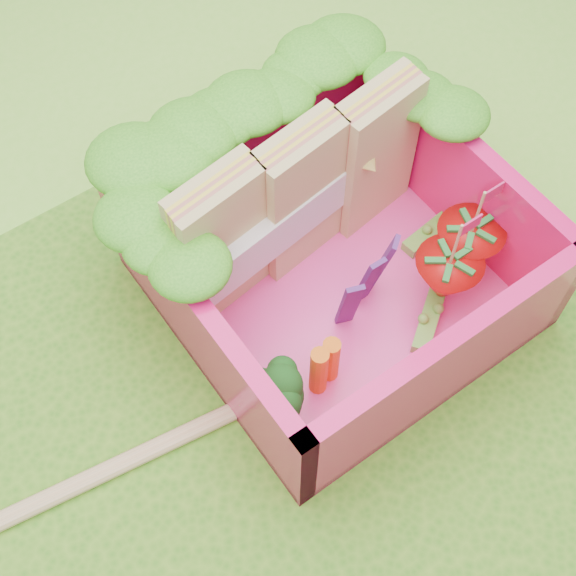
% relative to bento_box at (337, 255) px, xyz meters
% --- Properties ---
extents(ground, '(14.00, 14.00, 0.00)m').
position_rel_bento_box_xyz_m(ground, '(-0.47, -0.23, -0.31)').
color(ground, '#84DC3E').
rests_on(ground, ground).
extents(placemat, '(2.60, 2.60, 0.03)m').
position_rel_bento_box_xyz_m(placemat, '(-0.47, -0.23, -0.29)').
color(placemat, '#468C1F').
rests_on(placemat, ground).
extents(bento_floor, '(1.30, 1.30, 0.05)m').
position_rel_bento_box_xyz_m(bento_floor, '(0.00, 0.00, -0.25)').
color(bento_floor, '#FE40A2').
rests_on(bento_floor, placemat).
extents(bento_box, '(1.30, 1.30, 0.55)m').
position_rel_bento_box_xyz_m(bento_box, '(0.00, 0.00, 0.00)').
color(bento_box, '#EE1465').
rests_on(bento_box, placemat).
extents(lettuce_ruffle, '(1.43, 0.76, 0.11)m').
position_rel_bento_box_xyz_m(lettuce_ruffle, '(-0.00, 0.47, 0.33)').
color(lettuce_ruffle, '#2A8618').
rests_on(lettuce_ruffle, bento_box).
extents(sandwich_stack, '(1.23, 0.33, 0.67)m').
position_rel_bento_box_xyz_m(sandwich_stack, '(0.00, 0.25, 0.11)').
color(sandwich_stack, tan).
rests_on(sandwich_stack, bento_floor).
extents(broccoli, '(0.34, 0.34, 0.25)m').
position_rel_bento_box_xyz_m(broccoli, '(-0.51, -0.34, -0.05)').
color(broccoli, '#68A24E').
rests_on(broccoli, bento_floor).
extents(carrot_sticks, '(0.14, 0.09, 0.27)m').
position_rel_bento_box_xyz_m(carrot_sticks, '(-0.30, -0.32, -0.09)').
color(carrot_sticks, orange).
rests_on(carrot_sticks, bento_floor).
extents(purple_wedges, '(0.28, 0.12, 0.38)m').
position_rel_bento_box_xyz_m(purple_wedges, '(0.02, -0.16, -0.04)').
color(purple_wedges, '#541C62').
rests_on(purple_wedges, bento_floor).
extents(strawberry_left, '(0.27, 0.27, 0.51)m').
position_rel_bento_box_xyz_m(strawberry_left, '(0.31, -0.30, -0.08)').
color(strawberry_left, red).
rests_on(strawberry_left, bento_floor).
extents(strawberry_right, '(0.27, 0.27, 0.51)m').
position_rel_bento_box_xyz_m(strawberry_right, '(0.48, -0.24, -0.08)').
color(strawberry_right, red).
rests_on(strawberry_right, bento_floor).
extents(snap_peas, '(0.61, 0.49, 0.05)m').
position_rel_bento_box_xyz_m(snap_peas, '(0.35, -0.20, -0.20)').
color(snap_peas, '#60AA35').
rests_on(snap_peas, bento_floor).
extents(chopsticks, '(2.34, 0.40, 0.05)m').
position_rel_bento_box_xyz_m(chopsticks, '(-1.38, -0.10, -0.25)').
color(chopsticks, '#E8B67F').
rests_on(chopsticks, placemat).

